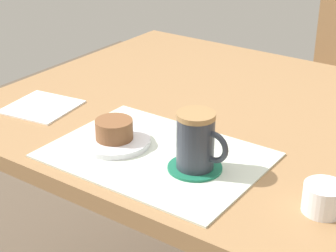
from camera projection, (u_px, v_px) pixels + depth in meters
name	position (u px, v px, depth m)	size (l,w,h in m)	color
dining_table	(234.00, 143.00, 1.33)	(1.14, 0.91, 0.75)	#997047
placemat	(156.00, 155.00, 1.11)	(0.42, 0.30, 0.00)	silver
pastry_plate	(115.00, 141.00, 1.15)	(0.15, 0.15, 0.01)	white
pastry	(114.00, 129.00, 1.14)	(0.08, 0.08, 0.04)	brown
coffee_coaster	(195.00, 168.00, 1.05)	(0.10, 0.10, 0.01)	#196B4C
coffee_mug	(197.00, 141.00, 1.03)	(0.11, 0.07, 0.11)	#2D333D
paper_napkin	(42.00, 107.00, 1.33)	(0.15, 0.15, 0.00)	white
sugar_bowl	(324.00, 198.00, 0.92)	(0.07, 0.07, 0.05)	white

